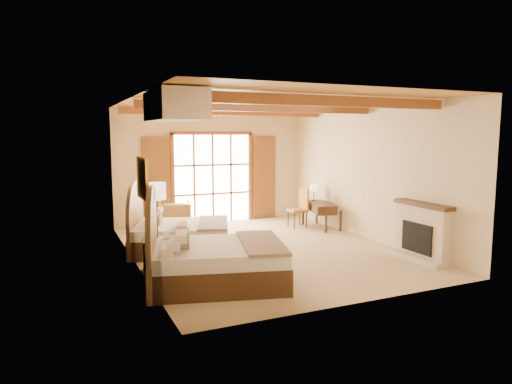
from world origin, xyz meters
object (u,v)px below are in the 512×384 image
nightstand (158,256)px  desk (321,214)px  bed_far (174,234)px  armchair (175,216)px  bed_near (207,259)px

nightstand → desk: size_ratio=0.45×
bed_far → nightstand: size_ratio=4.08×
armchair → desk: armchair is taller
nightstand → armchair: size_ratio=0.74×
nightstand → desk: (4.87, 2.21, 0.06)m
bed_far → desk: bed_far is taller
bed_far → armchair: size_ratio=3.02×
bed_far → armchair: 2.35m
bed_near → bed_far: (0.01, 2.34, -0.04)m
bed_near → nightstand: 1.25m
bed_near → bed_far: bearing=104.8°
armchair → desk: 3.92m
bed_far → bed_near: bearing=-70.4°
bed_near → armchair: size_ratio=3.18×
bed_far → nightstand: 1.40m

